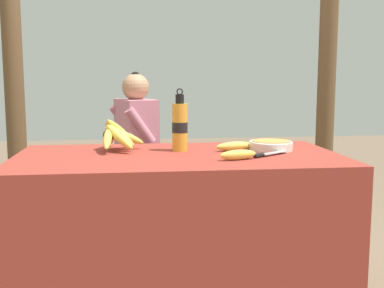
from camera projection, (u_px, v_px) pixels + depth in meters
name	position (u px, v px, depth m)	size (l,w,h in m)	color
market_counter	(179.00, 229.00, 2.20)	(1.45, 0.77, 0.69)	maroon
banana_bunch_ripe	(117.00, 135.00, 2.26)	(0.21, 0.32, 0.16)	#4C381E
serving_bowl	(271.00, 145.00, 2.29)	(0.21, 0.21, 0.05)	silver
water_bottle	(180.00, 126.00, 2.25)	(0.07, 0.07, 0.29)	gold
loose_banana_front	(238.00, 155.00, 2.01)	(0.17, 0.09, 0.04)	#E0C64C
loose_banana_side	(235.00, 146.00, 2.27)	(0.20, 0.09, 0.04)	#E0C64C
knife	(266.00, 154.00, 2.10)	(0.19, 0.15, 0.02)	#BCBCC1
wooden_bench	(179.00, 176.00, 3.29)	(1.79, 0.32, 0.43)	brown
seated_vendor	(129.00, 141.00, 3.17)	(0.47, 0.43, 1.07)	#564C60
banana_bunch_green	(253.00, 157.00, 3.34)	(0.15, 0.27, 0.12)	#4C381E
support_post_near	(12.00, 51.00, 3.21)	(0.13, 0.13, 2.43)	brown
support_post_far	(328.00, 53.00, 3.47)	(0.13, 0.13, 2.43)	brown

